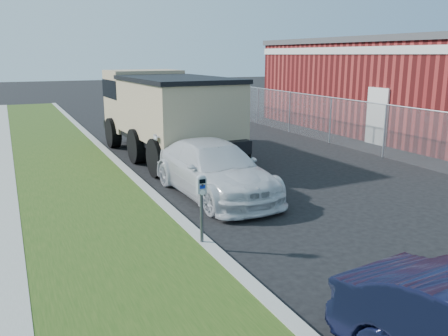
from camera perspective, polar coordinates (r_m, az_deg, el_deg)
name	(u,v)px	position (r m, az deg, el deg)	size (l,w,h in m)	color
ground	(301,216)	(10.54, 9.27, -5.71)	(120.00, 120.00, 0.00)	black
streetside	(22,221)	(10.77, -23.11, -5.86)	(6.12, 50.00, 0.15)	gray
chainlink_fence	(331,111)	(19.28, 12.74, 6.68)	(0.06, 30.06, 30.00)	slate
brick_building	(425,84)	(24.00, 23.01, 9.30)	(9.20, 14.20, 4.17)	maroon
parking_meter	(201,194)	(8.35, -2.73, -3.19)	(0.18, 0.12, 1.27)	#3F4247
white_wagon	(214,169)	(11.78, -1.16, -0.13)	(1.85, 4.55, 1.32)	silver
dump_truck	(164,109)	(16.68, -7.24, 7.10)	(3.21, 7.43, 2.86)	black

